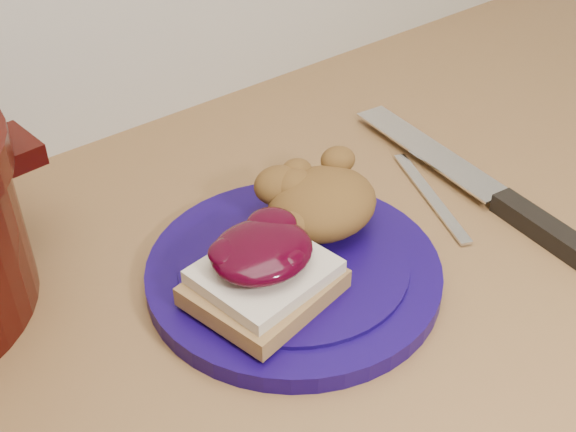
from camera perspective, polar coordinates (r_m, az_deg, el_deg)
plate at (r=0.61m, az=0.45°, el=-4.41°), size 0.27×0.27×0.02m
sandwich at (r=0.55m, az=-1.97°, el=-4.30°), size 0.12×0.11×0.05m
stuffing_mound at (r=0.62m, az=2.74°, el=1.01°), size 0.11×0.09×0.05m
chef_knife at (r=0.71m, az=17.32°, el=0.64°), size 0.07×0.33×0.02m
butter_knife at (r=0.71m, az=11.19°, el=1.56°), size 0.07×0.15×0.00m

